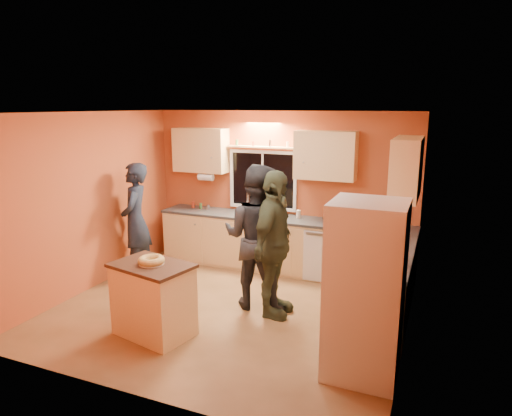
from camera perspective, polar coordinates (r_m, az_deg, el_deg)
The scene contains 14 objects.
ground at distance 6.28m, azimuth -3.39°, elevation -12.59°, with size 4.50×4.50×0.00m, color brown.
room_shell at distance 6.10m, azimuth -0.89°, elevation 2.65°, with size 4.54×4.04×2.61m.
back_counter at distance 7.58m, azimuth 2.26°, elevation -4.42°, with size 4.23×0.62×0.90m.
right_counter at distance 6.06m, azimuth 15.84°, elevation -9.43°, with size 0.62×1.84×0.90m.
refrigerator at distance 4.70m, azimuth 13.49°, elevation -9.99°, with size 0.72×0.70×1.80m, color silver.
island at distance 5.63m, azimuth -12.70°, elevation -11.03°, with size 1.02×0.80×0.89m.
bundt_pastry at distance 5.45m, azimuth -12.95°, elevation -6.40°, with size 0.31×0.31×0.09m, color tan.
person_left at distance 7.41m, azimuth -14.81°, elevation -1.55°, with size 0.66×0.44×1.82m, color black.
person_center at distance 6.07m, azimuth 0.10°, elevation -3.65°, with size 0.95×0.74×1.95m, color black.
person_right at distance 5.82m, azimuth 2.24°, elevation -4.60°, with size 1.12×0.47×1.91m, color #2F3421.
mixing_bowl at distance 7.17m, azimuth 9.94°, elevation -1.49°, with size 0.39×0.39×0.09m, color black.
utensil_crock at distance 7.62m, azimuth -1.07°, elevation -0.16°, with size 0.14×0.14×0.17m, color beige.
potted_plant at distance 5.58m, azimuth 16.13°, elevation -4.65°, with size 0.30×0.26×0.33m, color gray.
red_box at distance 5.76m, azimuth 16.65°, elevation -5.52°, with size 0.16×0.12×0.07m, color #A53119.
Camera 1 is at (2.50, -5.10, 2.69)m, focal length 32.00 mm.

